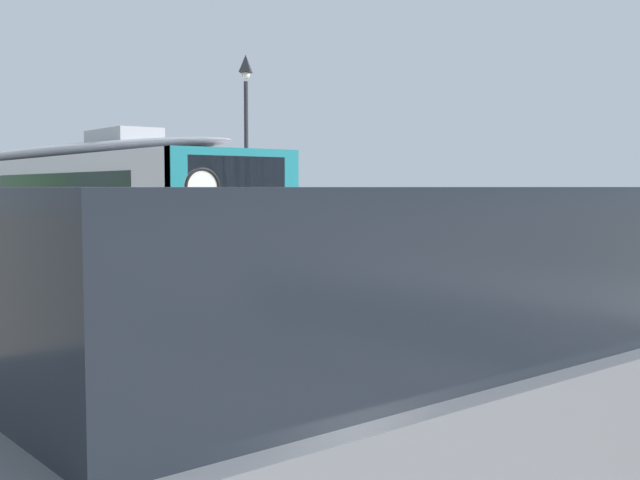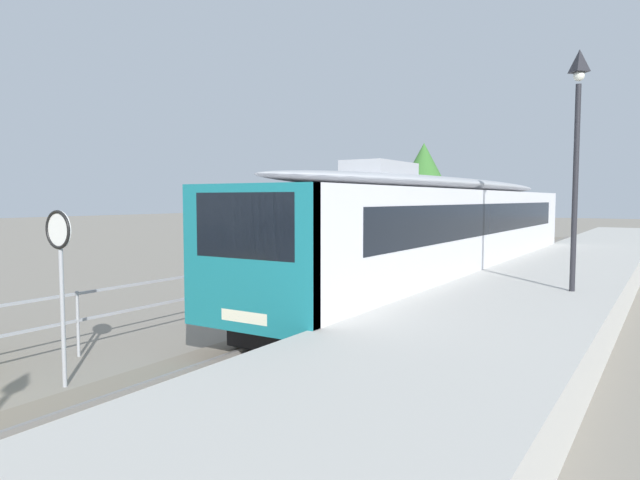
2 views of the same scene
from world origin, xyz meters
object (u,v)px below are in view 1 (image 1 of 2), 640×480
object	(u,v)px
platform_lamp_mid_platform	(246,113)
speed_limit_sign	(202,212)
parked_van_grey	(316,446)
commuter_train	(53,199)

from	to	relation	value
platform_lamp_mid_platform	speed_limit_sign	bearing A→B (deg)	-126.05
platform_lamp_mid_platform	parked_van_grey	world-z (taller)	platform_lamp_mid_platform
speed_limit_sign	parked_van_grey	size ratio (longest dim) A/B	0.56
speed_limit_sign	platform_lamp_mid_platform	bearing A→B (deg)	53.95
commuter_train	speed_limit_sign	bearing A→B (deg)	-98.93
commuter_train	platform_lamp_mid_platform	size ratio (longest dim) A/B	3.87
platform_lamp_mid_platform	parked_van_grey	size ratio (longest dim) A/B	1.08
speed_limit_sign	parked_van_grey	distance (m)	8.33
speed_limit_sign	parked_van_grey	bearing A→B (deg)	-115.60
commuter_train	speed_limit_sign	xyz separation A→B (m)	(-1.94, -12.36, -0.03)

